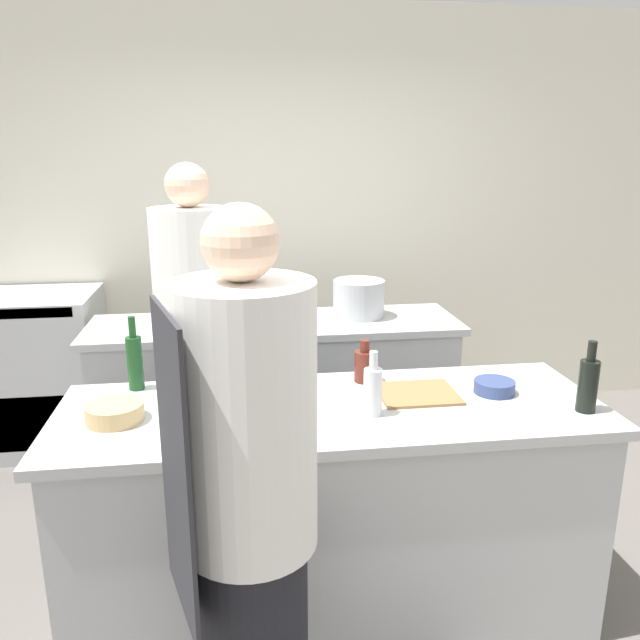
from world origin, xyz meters
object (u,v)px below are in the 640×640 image
at_px(bottle_vinegar, 373,390).
at_px(stockpot, 359,298).
at_px(bowl_mixing_large, 494,387).
at_px(bottle_water, 588,384).
at_px(bowl_prep_small, 196,385).
at_px(bottle_sauce, 135,361).
at_px(bowl_ceramic_blue, 115,412).
at_px(bottle_wine, 257,403).
at_px(chef_at_stove, 197,361).
at_px(bottle_olive_oil, 240,390).
at_px(bottle_cooking_oil, 364,365).
at_px(oven_range, 39,371).
at_px(chef_at_prep_near, 248,519).

bearing_deg(bottle_vinegar, stockpot, 80.76).
bearing_deg(stockpot, bowl_mixing_large, -76.11).
xyz_separation_m(bottle_water, bowl_prep_small, (-1.47, 0.36, -0.07)).
relative_size(bottle_sauce, bowl_ceramic_blue, 1.48).
xyz_separation_m(bottle_vinegar, stockpot, (0.23, 1.40, 0.01)).
bearing_deg(bowl_prep_small, bowl_ceramic_blue, -143.38).
relative_size(bottle_sauce, stockpot, 1.03).
bearing_deg(bottle_wine, bowl_prep_small, 121.53).
bearing_deg(bottle_wine, chef_at_stove, 107.43).
bearing_deg(bottle_olive_oil, bottle_wine, -60.37).
height_order(bottle_sauce, bowl_prep_small, bottle_sauce).
distance_m(bottle_vinegar, bottle_wine, 0.44).
xyz_separation_m(chef_at_stove, bottle_vinegar, (0.68, -0.69, 0.10)).
bearing_deg(bottle_water, bowl_ceramic_blue, 174.96).
relative_size(chef_at_stove, bottle_water, 6.57).
xyz_separation_m(bottle_water, bowl_mixing_large, (-0.27, 0.22, -0.08)).
height_order(bottle_vinegar, bottle_cooking_oil, bottle_vinegar).
bearing_deg(bowl_ceramic_blue, bottle_sauce, 83.75).
xyz_separation_m(bowl_prep_small, stockpot, (0.89, 1.11, 0.06)).
height_order(chef_at_stove, stockpot, chef_at_stove).
bearing_deg(bottle_water, bottle_cooking_oil, 151.09).
distance_m(oven_range, bottle_olive_oil, 2.31).
bearing_deg(oven_range, bottle_cooking_oil, -40.10).
bearing_deg(bowl_mixing_large, bottle_olive_oil, -172.23).
relative_size(bottle_vinegar, bowl_prep_small, 1.27).
height_order(bottle_wine, bowl_ceramic_blue, bottle_wine).
height_order(chef_at_prep_near, bottle_cooking_oil, chef_at_prep_near).
distance_m(oven_range, bottle_sauce, 1.78).
xyz_separation_m(bottle_cooking_oil, bowl_ceramic_blue, (-0.98, -0.27, -0.04)).
bearing_deg(bottle_olive_oil, bottle_water, -3.56).
distance_m(bottle_cooking_oil, bottle_sauce, 0.95).
xyz_separation_m(bottle_wine, bowl_prep_small, (-0.23, 0.38, -0.07)).
relative_size(bowl_mixing_large, bowl_prep_small, 0.84).
relative_size(chef_at_prep_near, bowl_ceramic_blue, 8.32).
height_order(bottle_vinegar, bowl_prep_small, bottle_vinegar).
relative_size(chef_at_prep_near, chef_at_stove, 0.96).
xyz_separation_m(chef_at_prep_near, chef_at_stove, (-0.20, 1.25, 0.04)).
bearing_deg(bottle_sauce, bowl_prep_small, -22.91).
relative_size(chef_at_prep_near, bowl_prep_small, 8.97).
xyz_separation_m(bottle_olive_oil, bowl_prep_small, (-0.18, 0.28, -0.08)).
distance_m(chef_at_prep_near, bowl_prep_small, 0.87).
bearing_deg(bottle_cooking_oil, bottle_olive_oil, -147.01).
height_order(bottle_cooking_oil, stockpot, stockpot).
bearing_deg(chef_at_stove, chef_at_prep_near, 1.33).
bearing_deg(bowl_ceramic_blue, bottle_cooking_oil, 15.26).
distance_m(bottle_olive_oil, bottle_wine, 0.11).
distance_m(bottle_vinegar, stockpot, 1.42).
height_order(bottle_wine, bottle_water, bottle_wine).
xyz_separation_m(chef_at_prep_near, bottle_wine, (0.05, 0.46, 0.15)).
relative_size(bowl_ceramic_blue, stockpot, 0.69).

